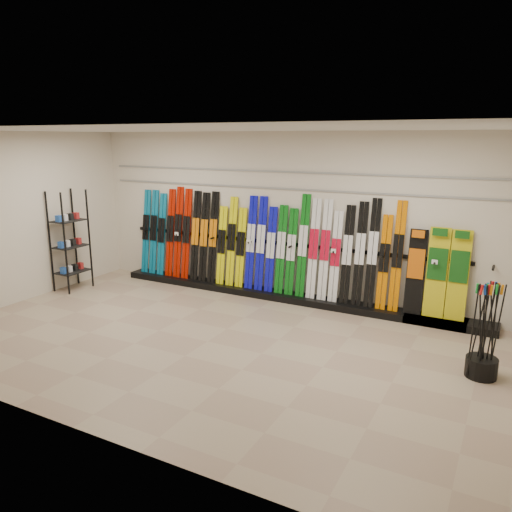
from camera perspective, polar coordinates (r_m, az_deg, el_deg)
The scene contains 12 objects.
floor at distance 7.39m, azimuth -5.57°, elevation -9.70°, with size 8.00×8.00×0.00m, color #A0856E.
back_wall at distance 9.10m, azimuth 2.92°, elevation 4.59°, with size 8.00×8.00×0.00m, color beige.
left_wall at distance 9.72m, azimuth -25.93°, elevation 3.82°, with size 5.00×5.00×0.00m, color beige.
ceiling at distance 6.80m, azimuth -6.15°, elevation 14.22°, with size 8.00×8.00×0.00m, color silver.
ski_rack_base at distance 9.15m, azimuth 3.51°, elevation -4.66°, with size 8.00×0.40×0.12m, color black.
skis at distance 9.26m, azimuth -0.08°, elevation 1.41°, with size 5.37×0.28×1.81m.
snowboards at distance 8.33m, azimuth 20.02°, elevation -1.87°, with size 0.93×0.22×1.42m.
accessory_rack at distance 10.21m, azimuth -20.49°, elevation 1.66°, with size 0.40×0.60×1.93m, color black.
pole_bin at distance 6.91m, azimuth 24.34°, elevation -11.50°, with size 0.38×0.38×0.25m, color black.
ski_poles at distance 6.74m, azimuth 24.77°, elevation -7.72°, with size 0.34×0.33×1.18m.
slatwall_rail_0 at distance 9.01m, azimuth 2.90°, elevation 7.71°, with size 7.60×0.02×0.03m, color gray.
slatwall_rail_1 at distance 8.99m, azimuth 2.93°, elevation 9.61°, with size 7.60×0.02×0.03m, color gray.
Camera 1 is at (3.79, -5.65, 2.90)m, focal length 35.00 mm.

